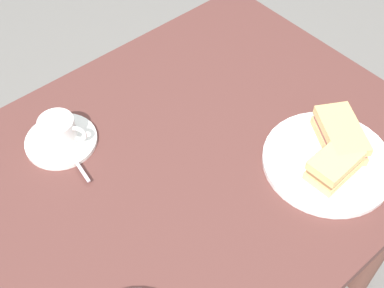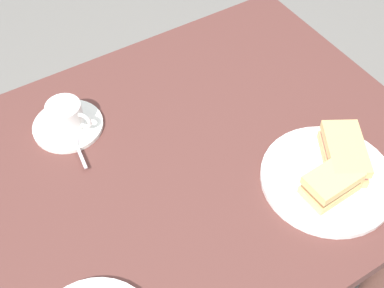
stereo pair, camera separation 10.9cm
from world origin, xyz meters
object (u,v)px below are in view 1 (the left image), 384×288
(sandwich_front, at_px, (334,165))
(coffee_cup, at_px, (59,130))
(sandwich_plate, at_px, (328,162))
(sandwich_back, at_px, (340,135))
(dining_table, at_px, (187,195))
(spoon, at_px, (75,161))
(coffee_saucer, at_px, (61,141))

(sandwich_front, bearing_deg, coffee_cup, -49.94)
(sandwich_plate, relative_size, sandwich_back, 1.74)
(dining_table, distance_m, sandwich_plate, 0.34)
(dining_table, xyz_separation_m, coffee_cup, (0.18, -0.22, 0.18))
(dining_table, bearing_deg, coffee_cup, -50.83)
(sandwich_back, distance_m, spoon, 0.57)
(coffee_cup, relative_size, spoon, 0.97)
(coffee_saucer, bearing_deg, sandwich_plate, 133.50)
(coffee_saucer, bearing_deg, sandwich_front, 130.05)
(sandwich_front, height_order, coffee_cup, coffee_cup)
(dining_table, height_order, sandwich_plate, sandwich_plate)
(sandwich_back, bearing_deg, sandwich_plate, 17.77)
(sandwich_back, bearing_deg, dining_table, -34.53)
(dining_table, bearing_deg, sandwich_back, 145.47)
(dining_table, height_order, coffee_saucer, coffee_saucer)
(sandwich_back, bearing_deg, coffee_cup, -41.97)
(dining_table, height_order, sandwich_front, sandwich_front)
(sandwich_back, relative_size, coffee_saucer, 1.01)
(sandwich_front, relative_size, sandwich_back, 0.71)
(sandwich_back, xyz_separation_m, coffee_cup, (0.45, -0.41, 0.00))
(sandwich_back, height_order, coffee_cup, coffee_cup)
(sandwich_back, height_order, coffee_saucer, sandwich_back)
(sandwich_plate, distance_m, spoon, 0.54)
(coffee_cup, bearing_deg, dining_table, 129.17)
(dining_table, bearing_deg, sandwich_front, 130.88)
(dining_table, xyz_separation_m, sandwich_front, (-0.20, 0.23, 0.18))
(sandwich_front, distance_m, sandwich_back, 0.09)
(sandwich_front, height_order, coffee_saucer, sandwich_front)
(sandwich_front, distance_m, spoon, 0.55)
(coffee_cup, distance_m, spoon, 0.08)
(sandwich_front, xyz_separation_m, spoon, (0.39, -0.38, -0.03))
(sandwich_back, distance_m, coffee_cup, 0.61)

